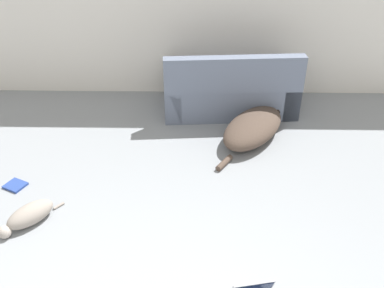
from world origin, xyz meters
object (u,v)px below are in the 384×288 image
Objects in this scene: dog at (255,125)px; book_blue at (15,185)px; couch at (230,91)px; cat at (28,216)px.

book_blue is at bearing 144.58° from dog.
couch is 7.03× the size of book_blue.
cat is 2.15× the size of book_blue.
dog is 2.60m from cat.
book_blue is at bearing -106.77° from cat.
dog is 5.62× the size of book_blue.
couch is 0.70m from dog.
couch is at bearing 55.36° from dog.
dog is (0.27, -0.63, -0.13)m from couch.
book_blue is (-2.17, -1.62, -0.26)m from couch.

